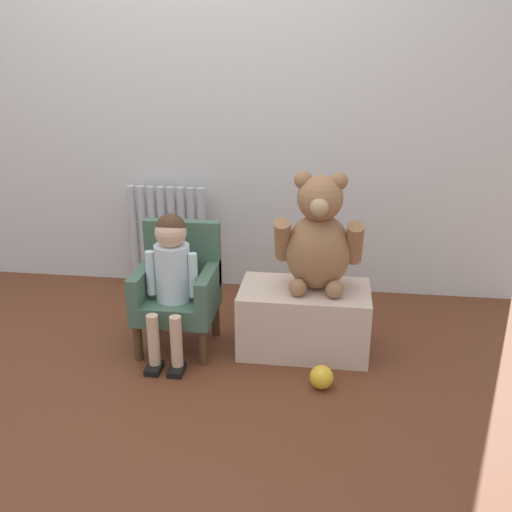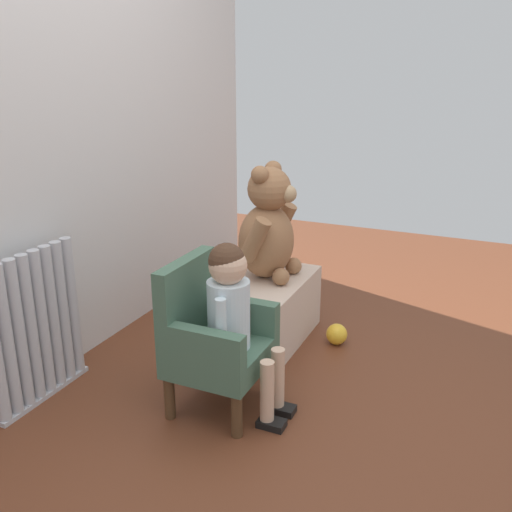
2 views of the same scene
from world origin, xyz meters
The scene contains 8 objects.
ground_plane centered at (0.00, 0.00, 0.00)m, with size 6.00×6.00×0.00m, color brown.
back_wall centered at (0.00, 1.29, 1.20)m, with size 3.80×0.05×2.40m, color silver.
radiator centered at (-0.21, 1.16, 0.32)m, with size 0.50×0.05×0.65m.
child_armchair centered at (0.04, 0.47, 0.31)m, with size 0.39×0.36×0.63m.
child_figure centered at (0.04, 0.37, 0.47)m, with size 0.25×0.35×0.72m.
low_bench centered at (0.68, 0.50, 0.17)m, with size 0.64×0.37×0.33m, color beige.
large_teddy_bear centered at (0.73, 0.52, 0.59)m, with size 0.42×0.30×0.58m.
toy_ball centered at (0.78, 0.15, 0.05)m, with size 0.11×0.11×0.11m, color yellow.
Camera 1 is at (0.78, -2.07, 1.46)m, focal length 40.00 mm.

